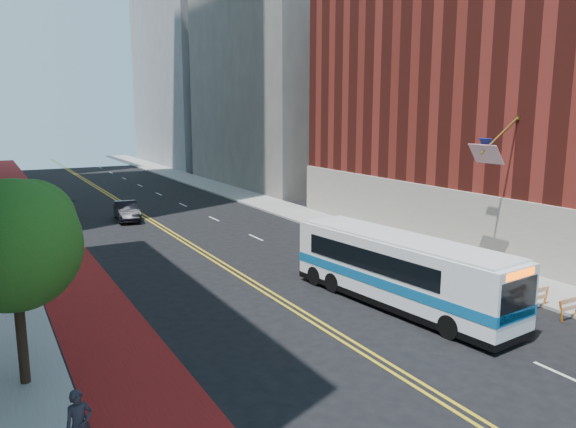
# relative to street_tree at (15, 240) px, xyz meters

# --- Properties ---
(ground) EXTENTS (160.00, 160.00, 0.00)m
(ground) POSITION_rel_street_tree_xyz_m (11.24, -6.04, -4.91)
(ground) COLOR black
(ground) RESTS_ON ground
(sidewalk_right) EXTENTS (4.00, 140.00, 0.15)m
(sidewalk_right) POSITION_rel_street_tree_xyz_m (23.24, 23.96, -4.84)
(sidewalk_right) COLOR gray
(sidewalk_right) RESTS_ON ground
(bus_lane_paint) EXTENTS (3.60, 140.00, 0.01)m
(bus_lane_paint) POSITION_rel_street_tree_xyz_m (3.14, 23.96, -4.91)
(bus_lane_paint) COLOR #60110D
(bus_lane_paint) RESTS_ON ground
(center_line_inner) EXTENTS (0.14, 140.00, 0.01)m
(center_line_inner) POSITION_rel_street_tree_xyz_m (11.06, 23.96, -4.91)
(center_line_inner) COLOR gold
(center_line_inner) RESTS_ON ground
(center_line_outer) EXTENTS (0.14, 140.00, 0.01)m
(center_line_outer) POSITION_rel_street_tree_xyz_m (11.42, 23.96, -4.91)
(center_line_outer) COLOR gold
(center_line_outer) RESTS_ON ground
(lane_dashes) EXTENTS (0.14, 98.20, 0.01)m
(lane_dashes) POSITION_rel_street_tree_xyz_m (16.04, 31.96, -4.90)
(lane_dashes) COLOR silver
(lane_dashes) RESTS_ON ground
(brick_building) EXTENTS (18.73, 36.00, 22.00)m
(brick_building) POSITION_rel_street_tree_xyz_m (33.18, 5.96, 6.05)
(brick_building) COLOR #5C1C14
(brick_building) RESTS_ON ground
(midrise_right_near) EXTENTS (18.00, 26.00, 40.00)m
(midrise_right_near) POSITION_rel_street_tree_xyz_m (34.24, 41.96, 15.09)
(midrise_right_near) COLOR slate
(midrise_right_near) RESTS_ON ground
(construction_barriers) EXTENTS (1.42, 10.91, 1.00)m
(construction_barriers) POSITION_rel_street_tree_xyz_m (20.84, -2.62, -4.24)
(construction_barriers) COLOR orange
(construction_barriers) RESTS_ON ground
(street_tree) EXTENTS (4.20, 4.20, 6.70)m
(street_tree) POSITION_rel_street_tree_xyz_m (0.00, 0.00, 0.00)
(street_tree) COLOR black
(street_tree) RESTS_ON sidewalk_left
(transit_bus) EXTENTS (3.94, 12.10, 3.27)m
(transit_bus) POSITION_rel_street_tree_xyz_m (15.63, 0.13, -3.21)
(transit_bus) COLOR white
(transit_bus) RESTS_ON ground
(car_a) EXTENTS (3.15, 4.93, 1.56)m
(car_a) POSITION_rel_street_tree_xyz_m (1.94, 16.22, -4.13)
(car_a) COLOR black
(car_a) RESTS_ON ground
(car_b) EXTENTS (2.09, 4.87, 1.56)m
(car_b) POSITION_rel_street_tree_xyz_m (9.56, 26.79, -4.13)
(car_b) COLOR black
(car_b) RESTS_ON ground
(car_c) EXTENTS (3.23, 4.97, 1.34)m
(car_c) POSITION_rel_street_tree_xyz_m (4.80, 29.33, -4.24)
(car_c) COLOR black
(car_c) RESTS_ON ground
(pedestrian) EXTENTS (0.73, 0.53, 1.88)m
(pedestrian) POSITION_rel_street_tree_xyz_m (0.84, -5.26, -3.82)
(pedestrian) COLOR black
(pedestrian) RESTS_ON sidewalk_left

